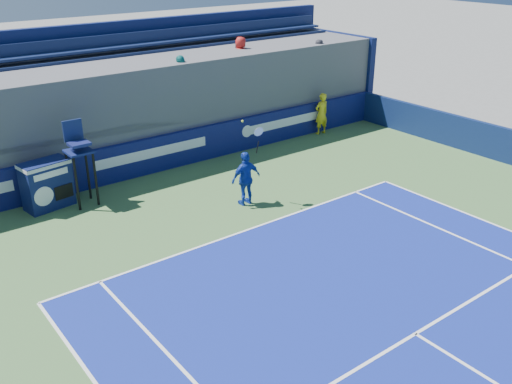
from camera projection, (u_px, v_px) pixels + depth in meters
ball_person at (321, 114)px, 22.32m from camera, size 0.62×0.43×1.63m
back_hoarding at (152, 155)px, 18.61m from camera, size 20.40×0.21×1.20m
match_clock at (47, 183)px, 16.08m from camera, size 1.41×0.91×1.40m
umpire_chair at (79, 155)px, 15.98m from camera, size 0.71×0.71×2.48m
tennis_player at (246, 178)px, 16.25m from camera, size 0.96×0.45×2.57m
stadium_seating at (121, 106)px, 19.60m from camera, size 21.00×4.05×4.40m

